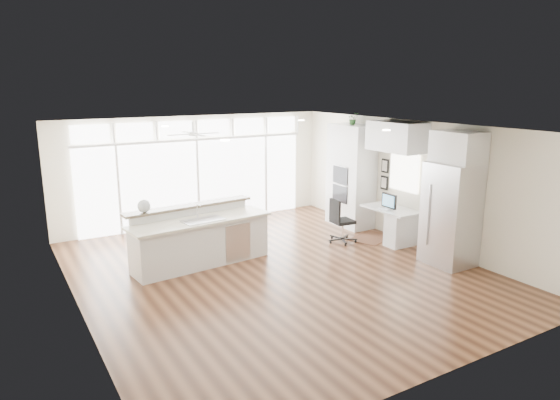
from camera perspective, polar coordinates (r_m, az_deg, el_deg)
floor at (r=9.54m, az=-0.35°, el=-8.19°), size 7.00×8.00×0.02m
ceiling at (r=8.92m, az=-0.37°, el=8.24°), size 7.00×8.00×0.02m
wall_back at (r=12.68m, az=-9.57°, el=3.40°), size 7.00×0.04×2.70m
wall_front at (r=6.18m, az=18.96°, el=-7.67°), size 7.00×0.04×2.70m
wall_left at (r=8.01m, az=-22.52°, el=-3.19°), size 0.04×8.00×2.70m
wall_right at (r=11.28m, az=15.18°, el=1.90°), size 0.04×8.00×2.70m
glass_wall at (r=12.68m, az=-9.42°, el=2.03°), size 5.80×0.06×2.08m
transom_row at (r=12.49m, az=-9.65°, el=8.02°), size 5.90×0.06×0.40m
desk_window at (r=11.42m, az=14.02°, el=3.13°), size 0.04×0.85×0.85m
ceiling_fan at (r=11.24m, az=-9.93°, el=7.96°), size 1.16×1.16×0.32m
recessed_lights at (r=9.09m, az=-1.02°, el=8.21°), size 3.40×3.00×0.02m
oven_cabinet at (r=12.38m, az=8.12°, el=2.75°), size 0.64×1.20×2.50m
desk_nook at (r=11.45m, az=12.52°, el=-2.77°), size 0.72×1.30×0.76m
upper_cabinets at (r=11.11m, az=13.18°, el=7.08°), size 0.64×1.30×0.64m
refrigerator at (r=10.19m, az=18.94°, el=-1.56°), size 0.76×0.90×2.00m
fridge_cabinet at (r=10.00m, az=19.72°, el=5.71°), size 0.64×0.90×0.60m
framed_photos at (r=11.88m, az=11.89°, el=2.89°), size 0.06×0.22×0.80m
kitchen_island at (r=9.84m, az=-9.02°, el=-4.19°), size 2.90×1.34×1.12m
rug at (r=11.67m, az=10.41°, el=-4.28°), size 1.16×1.00×0.01m
office_chair at (r=11.16m, az=7.18°, el=-2.38°), size 0.55×0.52×0.98m
fishbowl at (r=9.63m, az=-15.28°, el=-0.67°), size 0.29×0.29×0.25m
monitor at (r=11.26m, az=12.36°, el=-0.09°), size 0.08×0.44×0.36m
keyboard at (r=11.19m, az=11.68°, el=-1.05°), size 0.16×0.32×0.02m
potted_plant at (r=12.21m, az=8.33°, el=9.04°), size 0.30×0.32×0.22m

